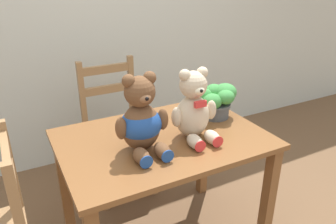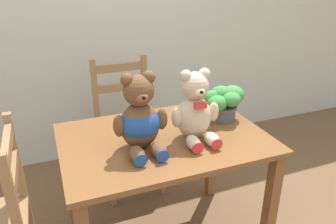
# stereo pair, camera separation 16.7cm
# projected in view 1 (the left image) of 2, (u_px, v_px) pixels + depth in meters

# --- Properties ---
(wall_back) EXTENTS (8.00, 0.04, 2.60)m
(wall_back) POSITION_uv_depth(u_px,v_px,m) (89.00, 10.00, 2.63)
(wall_back) COLOR silver
(wall_back) RESTS_ON ground_plane
(dining_table) EXTENTS (1.11, 0.78, 0.77)m
(dining_table) POSITION_uv_depth(u_px,v_px,m) (163.00, 157.00, 1.84)
(dining_table) COLOR brown
(dining_table) RESTS_ON ground_plane
(wooden_chair_behind) EXTENTS (0.43, 0.44, 1.00)m
(wooden_chair_behind) POSITION_uv_depth(u_px,v_px,m) (116.00, 130.00, 2.48)
(wooden_chair_behind) COLOR #997047
(wooden_chair_behind) RESTS_ON ground_plane
(teddy_bear_left) EXTENTS (0.28, 0.28, 0.40)m
(teddy_bear_left) POSITION_uv_depth(u_px,v_px,m) (141.00, 121.00, 1.61)
(teddy_bear_left) COLOR brown
(teddy_bear_left) RESTS_ON dining_table
(teddy_bear_right) EXTENTS (0.27, 0.27, 0.38)m
(teddy_bear_right) POSITION_uv_depth(u_px,v_px,m) (194.00, 109.00, 1.73)
(teddy_bear_right) COLOR beige
(teddy_bear_right) RESTS_ON dining_table
(potted_plant) EXTENTS (0.25, 0.21, 0.21)m
(potted_plant) POSITION_uv_depth(u_px,v_px,m) (217.00, 100.00, 1.99)
(potted_plant) COLOR #4C5156
(potted_plant) RESTS_ON dining_table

